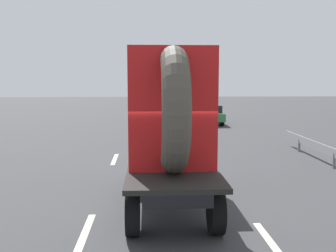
% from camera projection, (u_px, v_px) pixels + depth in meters
% --- Properties ---
extents(ground_plane, '(120.00, 120.00, 0.00)m').
position_uv_depth(ground_plane, '(176.00, 209.00, 9.93)').
color(ground_plane, '#38383A').
extents(flatbed_truck, '(2.02, 5.18, 3.87)m').
position_uv_depth(flatbed_truck, '(169.00, 134.00, 10.12)').
color(flatbed_truck, black).
rests_on(flatbed_truck, ground_plane).
extents(distant_sedan, '(1.76, 4.11, 1.34)m').
position_uv_depth(distant_sedan, '(208.00, 113.00, 28.41)').
color(distant_sedan, black).
rests_on(distant_sedan, ground_plane).
extents(lane_dash_left_near, '(0.16, 2.39, 0.01)m').
position_uv_depth(lane_dash_left_near, '(84.00, 234.00, 8.31)').
color(lane_dash_left_near, beige).
rests_on(lane_dash_left_near, ground_plane).
extents(lane_dash_left_far, '(0.16, 2.15, 0.01)m').
position_uv_depth(lane_dash_left_far, '(115.00, 159.00, 15.98)').
color(lane_dash_left_far, beige).
rests_on(lane_dash_left_far, ground_plane).
extents(lane_dash_right_near, '(0.16, 2.48, 0.01)m').
position_uv_depth(lane_dash_right_near, '(274.00, 246.00, 7.71)').
color(lane_dash_right_near, beige).
rests_on(lane_dash_right_near, ground_plane).
extents(lane_dash_right_far, '(0.16, 2.65, 0.01)m').
position_uv_depth(lane_dash_right_far, '(207.00, 158.00, 16.28)').
color(lane_dash_right_far, beige).
rests_on(lane_dash_right_far, ground_plane).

